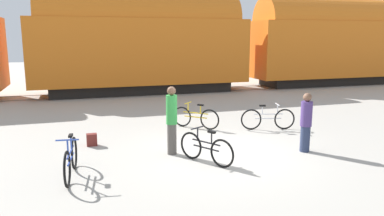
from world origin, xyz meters
TOP-DOWN VIEW (x-y plane):
  - ground_plane at (0.00, 0.00)m, footprint 80.00×80.00m
  - freight_train at (0.00, 11.20)m, footprint 35.90×2.93m
  - rail_near at (0.00, 10.48)m, footprint 47.90×0.07m
  - rail_far at (0.00, 11.92)m, footprint 47.90×0.07m
  - bicycle_yellow at (0.24, 2.74)m, footprint 1.24×1.23m
  - bicycle_blue at (-3.69, -0.66)m, footprint 0.46×1.82m
  - bicycle_silver at (2.42, 1.83)m, footprint 1.73×0.56m
  - bicycle_black at (-0.62, -0.67)m, footprint 0.87×1.44m
  - person_in_green at (-1.21, 0.25)m, footprint 0.28×0.28m
  - person_in_purple at (2.18, -0.59)m, footprint 0.30×0.30m
  - backpack at (-3.15, 1.66)m, footprint 0.28×0.20m

SIDE VIEW (x-z plane):
  - ground_plane at x=0.00m, z-range 0.00..0.00m
  - rail_near at x=0.00m, z-range 0.00..0.01m
  - rail_far at x=0.00m, z-range 0.00..0.01m
  - backpack at x=-3.15m, z-range 0.00..0.34m
  - bicycle_yellow at x=0.24m, z-range -0.06..0.78m
  - bicycle_black at x=-0.62m, z-range -0.06..0.78m
  - bicycle_silver at x=2.42m, z-range -0.06..0.78m
  - bicycle_blue at x=-3.69m, z-range -0.07..0.86m
  - person_in_purple at x=2.18m, z-range 0.01..1.57m
  - person_in_green at x=-1.21m, z-range 0.03..1.79m
  - freight_train at x=0.00m, z-range 0.13..5.43m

